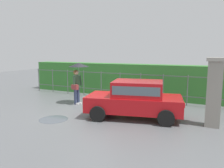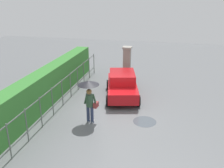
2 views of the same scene
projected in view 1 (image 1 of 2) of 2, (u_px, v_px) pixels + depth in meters
name	position (u px, v px, depth m)	size (l,w,h in m)	color
ground_plane	(91.00, 110.00, 9.89)	(40.00, 40.00, 0.00)	slate
car	(135.00, 98.00, 8.71)	(3.97, 2.51, 1.48)	#B71116
pedestrian	(78.00, 74.00, 10.87)	(1.00, 1.00, 2.07)	#2D3856
gate_pillar	(214.00, 92.00, 7.62)	(0.60, 0.60, 2.42)	gray
fence_section	(120.00, 84.00, 12.15)	(11.93, 0.05, 1.50)	#59605B
hedge_row	(127.00, 80.00, 13.04)	(12.88, 0.90, 1.90)	#387F33
puddle_near	(54.00, 119.00, 8.56)	(1.12, 1.12, 0.00)	#4C545B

